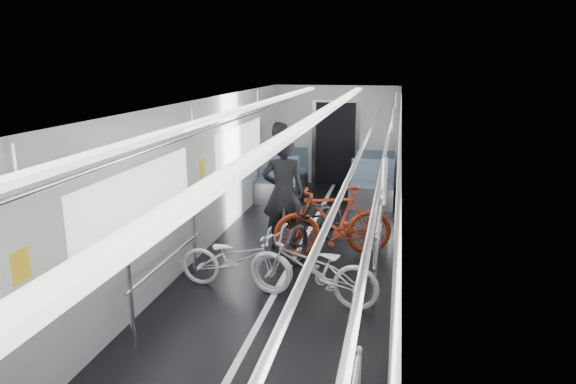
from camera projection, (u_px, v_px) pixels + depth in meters
name	position (u px, v px, depth m)	size (l,w,h in m)	color
car_shell	(292.00, 190.00, 7.50)	(3.02, 14.01, 2.41)	black
bike_left_far	(237.00, 259.00, 6.83)	(0.53, 1.53, 0.81)	silver
bike_right_mid	(312.00, 269.00, 6.39)	(0.60, 1.73, 0.91)	#AEADB2
bike_right_far	(333.00, 221.00, 7.92)	(0.53, 1.86, 1.12)	#972B12
bike_aisle	(317.00, 224.00, 8.07)	(0.63, 1.82, 0.95)	black
person_standing	(283.00, 193.00, 8.17)	(0.67, 0.44, 1.85)	black
person_seated	(278.00, 160.00, 11.32)	(0.81, 0.63, 1.68)	#2B2930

